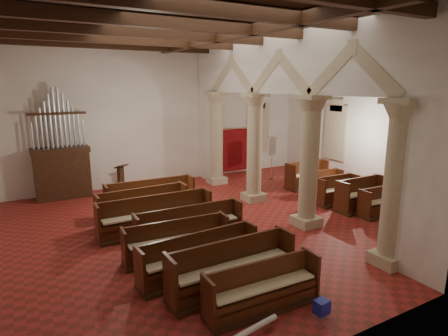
% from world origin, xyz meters
% --- Properties ---
extents(floor, '(14.00, 14.00, 0.00)m').
position_xyz_m(floor, '(0.00, 0.00, 0.00)').
color(floor, maroon).
rests_on(floor, ground).
extents(ceiling, '(14.00, 14.00, 0.00)m').
position_xyz_m(ceiling, '(0.00, 0.00, 6.00)').
color(ceiling, '#341C11').
rests_on(ceiling, wall_back).
extents(wall_back, '(14.00, 0.02, 6.00)m').
position_xyz_m(wall_back, '(0.00, 6.00, 3.00)').
color(wall_back, white).
rests_on(wall_back, floor).
extents(wall_front, '(14.00, 0.02, 6.00)m').
position_xyz_m(wall_front, '(0.00, -6.00, 3.00)').
color(wall_front, white).
rests_on(wall_front, floor).
extents(wall_right, '(0.02, 12.00, 6.00)m').
position_xyz_m(wall_right, '(7.00, 0.00, 3.00)').
color(wall_right, white).
rests_on(wall_right, floor).
extents(ceiling_beams, '(13.80, 11.80, 0.30)m').
position_xyz_m(ceiling_beams, '(0.00, 0.00, 5.82)').
color(ceiling_beams, '#3F2214').
rests_on(ceiling_beams, wall_back).
extents(arcade, '(0.90, 11.90, 6.00)m').
position_xyz_m(arcade, '(1.80, 0.00, 3.56)').
color(arcade, '#C1B390').
rests_on(arcade, floor).
extents(window_right_a, '(0.03, 1.00, 2.20)m').
position_xyz_m(window_right_a, '(6.98, -1.50, 2.20)').
color(window_right_a, '#2D6552').
rests_on(window_right_a, wall_right).
extents(window_right_b, '(0.03, 1.00, 2.20)m').
position_xyz_m(window_right_b, '(6.98, 2.50, 2.20)').
color(window_right_b, '#2D6552').
rests_on(window_right_b, wall_right).
extents(window_back, '(1.00, 0.03, 2.20)m').
position_xyz_m(window_back, '(5.00, 5.98, 2.20)').
color(window_back, '#2D6552').
rests_on(window_back, wall_back).
extents(pipe_organ, '(2.10, 0.85, 4.40)m').
position_xyz_m(pipe_organ, '(-4.50, 5.50, 1.37)').
color(pipe_organ, '#3F2214').
rests_on(pipe_organ, floor).
extents(lectern, '(0.57, 0.61, 1.16)m').
position_xyz_m(lectern, '(-2.29, 5.33, 0.48)').
color(lectern, '#3E2513').
rests_on(lectern, floor).
extents(dossal_curtain, '(1.80, 0.07, 2.17)m').
position_xyz_m(dossal_curtain, '(3.50, 5.92, 1.17)').
color(dossal_curtain, maroon).
rests_on(dossal_curtain, floor).
extents(processional_banner, '(0.46, 0.59, 2.08)m').
position_xyz_m(processional_banner, '(4.34, 3.80, 0.75)').
color(processional_banner, '#3F2214').
rests_on(processional_banner, floor).
extents(hymnal_box_a, '(0.29, 0.24, 0.27)m').
position_xyz_m(hymnal_box_a, '(-1.20, -5.34, 0.24)').
color(hymnal_box_a, navy).
rests_on(hymnal_box_a, floor).
extents(hymnal_box_b, '(0.37, 0.32, 0.33)m').
position_xyz_m(hymnal_box_b, '(-1.14, -2.21, 0.26)').
color(hymnal_box_b, '#151794').
rests_on(hymnal_box_b, floor).
extents(hymnal_box_c, '(0.34, 0.28, 0.33)m').
position_xyz_m(hymnal_box_c, '(-0.42, 0.19, 0.27)').
color(hymnal_box_c, '#151B92').
rests_on(hymnal_box_c, floor).
extents(tube_heater_a, '(1.07, 0.29, 0.11)m').
position_xyz_m(tube_heater_a, '(-2.62, -5.15, 0.16)').
color(tube_heater_a, silver).
rests_on(tube_heater_a, floor).
extents(tube_heater_b, '(1.12, 0.25, 0.11)m').
position_xyz_m(tube_heater_b, '(-1.88, -4.32, 0.16)').
color(tube_heater_b, white).
rests_on(tube_heater_b, floor).
extents(nave_pew_0, '(2.48, 0.71, 0.96)m').
position_xyz_m(nave_pew_0, '(-2.01, -4.54, 0.32)').
color(nave_pew_0, '#3F2214').
rests_on(nave_pew_0, floor).
extents(nave_pew_1, '(2.92, 0.79, 1.11)m').
position_xyz_m(nave_pew_1, '(-2.18, -3.66, 0.37)').
color(nave_pew_1, '#3F2214').
rests_on(nave_pew_1, floor).
extents(nave_pew_2, '(2.97, 0.86, 1.01)m').
position_xyz_m(nave_pew_2, '(-2.52, -2.73, 0.33)').
color(nave_pew_2, '#3F2214').
rests_on(nave_pew_2, floor).
extents(nave_pew_3, '(2.77, 0.81, 0.97)m').
position_xyz_m(nave_pew_3, '(-2.61, -1.59, 0.32)').
color(nave_pew_3, '#3F2214').
rests_on(nave_pew_3, floor).
extents(nave_pew_4, '(3.09, 0.76, 1.05)m').
position_xyz_m(nave_pew_4, '(-1.96, -0.94, 0.35)').
color(nave_pew_4, '#3F2214').
rests_on(nave_pew_4, floor).
extents(nave_pew_5, '(3.47, 0.79, 1.11)m').
position_xyz_m(nave_pew_5, '(-2.51, 0.31, 0.37)').
color(nave_pew_5, '#3F2214').
rests_on(nave_pew_5, floor).
extents(nave_pew_6, '(2.93, 0.86, 1.13)m').
position_xyz_m(nave_pew_6, '(-2.62, 1.23, 0.38)').
color(nave_pew_6, '#3F2214').
rests_on(nave_pew_6, floor).
extents(nave_pew_7, '(3.08, 0.83, 1.15)m').
position_xyz_m(nave_pew_7, '(-2.07, 2.10, 0.38)').
color(nave_pew_7, '#3F2214').
rests_on(nave_pew_7, floor).
extents(aisle_pew_0, '(1.72, 0.69, 0.98)m').
position_xyz_m(aisle_pew_0, '(4.65, -2.00, 0.33)').
color(aisle_pew_0, '#3F2214').
rests_on(aisle_pew_0, floor).
extents(aisle_pew_1, '(2.07, 0.78, 1.14)m').
position_xyz_m(aisle_pew_1, '(4.57, -1.26, 0.39)').
color(aisle_pew_1, '#3F2214').
rests_on(aisle_pew_1, floor).
extents(aisle_pew_2, '(1.78, 0.73, 1.05)m').
position_xyz_m(aisle_pew_2, '(4.31, -0.32, 0.36)').
color(aisle_pew_2, '#3F2214').
rests_on(aisle_pew_2, floor).
extents(aisle_pew_3, '(1.88, 0.65, 0.95)m').
position_xyz_m(aisle_pew_3, '(4.71, 0.88, 0.32)').
color(aisle_pew_3, '#3F2214').
rests_on(aisle_pew_3, floor).
extents(aisle_pew_4, '(1.99, 0.85, 1.15)m').
position_xyz_m(aisle_pew_4, '(4.82, 1.90, 0.39)').
color(aisle_pew_4, '#3F2214').
rests_on(aisle_pew_4, floor).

